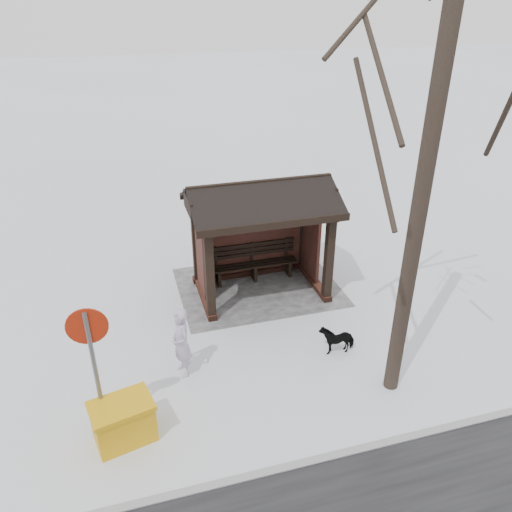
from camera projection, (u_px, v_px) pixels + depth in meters
The scene contains 9 objects.
ground at pixel (260, 291), 13.29m from camera, with size 120.00×120.00×0.00m, color silver.
kerb at pixel (351, 452), 8.61m from camera, with size 120.00×0.15×0.06m, color gray.
trampled_patch at pixel (258, 287), 13.46m from camera, with size 4.20×3.20×0.02m, color gray.
bus_shelter at pixel (259, 214), 12.42m from camera, with size 3.60×2.40×3.09m.
tree_near at pixel (444, 61), 7.22m from camera, with size 3.42×3.42×9.03m.
pedestrian at pixel (181, 343), 10.07m from camera, with size 0.56×0.37×1.53m, color #AEA3BF.
dog at pixel (337, 338), 10.94m from camera, with size 0.34×0.75×0.64m, color black.
grit_bin at pixel (123, 421), 8.70m from camera, with size 1.19×0.94×0.81m.
road_sign at pixel (91, 348), 8.17m from camera, with size 0.68×0.11×2.65m.
Camera 1 is at (3.25, 10.84, 7.03)m, focal length 35.00 mm.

